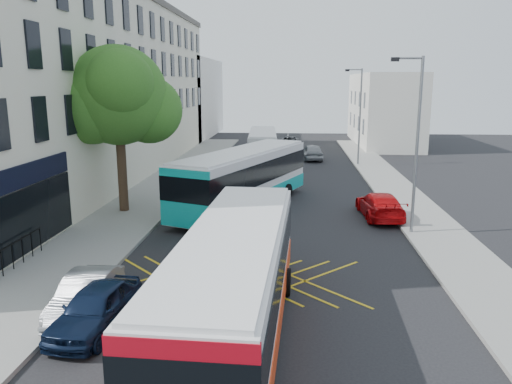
% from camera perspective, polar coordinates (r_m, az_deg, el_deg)
% --- Properties ---
extents(ground, '(120.00, 120.00, 0.00)m').
position_cam_1_polar(ground, '(13.02, 0.56, -20.17)').
color(ground, black).
rests_on(ground, ground).
extents(pavement_left, '(5.00, 70.00, 0.15)m').
position_cam_1_polar(pavement_left, '(28.39, -14.79, -2.15)').
color(pavement_left, gray).
rests_on(pavement_left, ground).
extents(pavement_right, '(3.00, 70.00, 0.15)m').
position_cam_1_polar(pavement_right, '(27.71, 18.35, -2.73)').
color(pavement_right, gray).
rests_on(pavement_right, ground).
extents(terrace_main, '(8.30, 45.00, 13.50)m').
position_cam_1_polar(terrace_main, '(38.37, -18.64, 11.40)').
color(terrace_main, beige).
rests_on(terrace_main, ground).
extents(terrace_far, '(8.00, 20.00, 10.00)m').
position_cam_1_polar(terrace_far, '(67.60, -8.45, 10.57)').
color(terrace_far, silver).
rests_on(terrace_far, ground).
extents(building_right, '(6.00, 18.00, 8.00)m').
position_cam_1_polar(building_right, '(59.92, 14.34, 9.15)').
color(building_right, silver).
rests_on(building_right, ground).
extents(street_tree, '(6.30, 5.70, 8.80)m').
position_cam_1_polar(street_tree, '(27.51, -15.56, 10.47)').
color(street_tree, '#382619').
rests_on(street_tree, pavement_left).
extents(lamp_near, '(1.45, 0.15, 8.00)m').
position_cam_1_polar(lamp_near, '(23.72, 17.74, 6.03)').
color(lamp_near, slate).
rests_on(lamp_near, pavement_right).
extents(lamp_far, '(1.45, 0.15, 8.00)m').
position_cam_1_polar(lamp_far, '(43.37, 11.68, 8.99)').
color(lamp_far, slate).
rests_on(lamp_far, pavement_right).
extents(railings, '(0.08, 5.60, 1.14)m').
position_cam_1_polar(railings, '(20.29, -27.06, -7.06)').
color(railings, black).
rests_on(railings, pavement_left).
extents(bus_near, '(3.11, 11.37, 3.17)m').
position_cam_1_polar(bus_near, '(13.86, -2.49, -10.26)').
color(bus_near, silver).
rests_on(bus_near, ground).
extents(bus_mid, '(6.93, 12.00, 3.33)m').
position_cam_1_polar(bus_mid, '(27.99, -1.47, 1.58)').
color(bus_mid, silver).
rests_on(bus_mid, ground).
extents(bus_far, '(2.92, 10.25, 2.85)m').
position_cam_1_polar(bus_far, '(44.21, 0.77, 5.25)').
color(bus_far, silver).
rests_on(bus_far, ground).
extents(motorbike, '(0.59, 1.98, 1.76)m').
position_cam_1_polar(motorbike, '(11.85, -2.93, -19.07)').
color(motorbike, black).
rests_on(motorbike, ground).
extents(parked_car_blue, '(1.97, 3.99, 1.31)m').
position_cam_1_polar(parked_car_blue, '(15.46, -17.82, -12.50)').
color(parked_car_blue, '#0C1832').
rests_on(parked_car_blue, ground).
extents(parked_car_silver, '(1.41, 3.78, 1.23)m').
position_cam_1_polar(parked_car_silver, '(16.56, -18.83, -11.01)').
color(parked_car_silver, '#929599').
rests_on(parked_car_silver, ground).
extents(red_hatchback, '(2.21, 4.79, 1.35)m').
position_cam_1_polar(red_hatchback, '(27.12, 13.97, -1.47)').
color(red_hatchback, '#C0080B').
rests_on(red_hatchback, ground).
extents(distant_car_grey, '(2.22, 4.37, 1.18)m').
position_cam_1_polar(distant_car_grey, '(55.19, 3.79, 5.70)').
color(distant_car_grey, '#43454B').
rests_on(distant_car_grey, ground).
extents(distant_car_silver, '(2.03, 4.43, 1.47)m').
position_cam_1_polar(distant_car_silver, '(46.52, 6.46, 4.58)').
color(distant_car_silver, '#93959A').
rests_on(distant_car_silver, ground).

